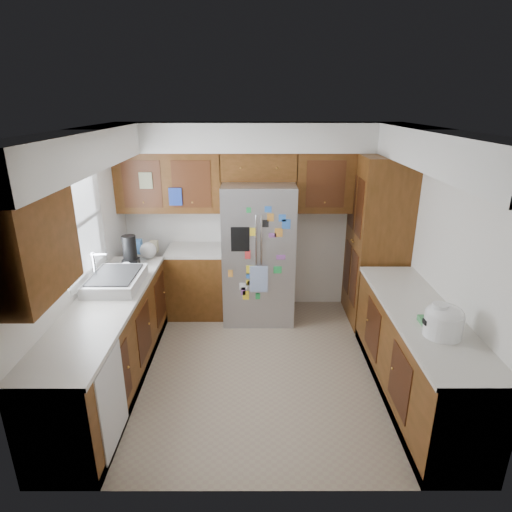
# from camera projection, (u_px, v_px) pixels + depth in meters

# --- Properties ---
(floor) EXTENTS (3.60, 3.60, 0.00)m
(floor) POSITION_uv_depth(u_px,v_px,m) (259.00, 366.00, 4.69)
(floor) COLOR gray
(floor) RESTS_ON ground
(room_shell) EXTENTS (3.64, 3.24, 2.52)m
(room_shell) POSITION_uv_depth(u_px,v_px,m) (249.00, 196.00, 4.42)
(room_shell) COLOR silver
(room_shell) RESTS_ON ground
(left_counter_run) EXTENTS (1.36, 3.20, 0.92)m
(left_counter_run) POSITION_uv_depth(u_px,v_px,m) (132.00, 331.00, 4.57)
(left_counter_run) COLOR #472A0D
(left_counter_run) RESTS_ON ground
(right_counter_run) EXTENTS (0.63, 2.25, 0.92)m
(right_counter_run) POSITION_uv_depth(u_px,v_px,m) (415.00, 358.00, 4.11)
(right_counter_run) COLOR #472A0D
(right_counter_run) RESTS_ON ground
(pantry) EXTENTS (0.60, 0.90, 2.15)m
(pantry) POSITION_uv_depth(u_px,v_px,m) (377.00, 241.00, 5.41)
(pantry) COLOR #472A0D
(pantry) RESTS_ON ground
(fridge) EXTENTS (0.90, 0.79, 1.80)m
(fridge) POSITION_uv_depth(u_px,v_px,m) (258.00, 253.00, 5.52)
(fridge) COLOR #A0A0A5
(fridge) RESTS_ON ground
(bridge_cabinet) EXTENTS (0.96, 0.34, 0.35)m
(bridge_cabinet) POSITION_uv_depth(u_px,v_px,m) (259.00, 166.00, 5.37)
(bridge_cabinet) COLOR #472A0D
(bridge_cabinet) RESTS_ON fridge
(fridge_top_items) EXTENTS (0.78, 0.32, 0.26)m
(fridge_top_items) POSITION_uv_depth(u_px,v_px,m) (247.00, 143.00, 5.23)
(fridge_top_items) COLOR #2438B6
(fridge_top_items) RESTS_ON bridge_cabinet
(sink_assembly) EXTENTS (0.52, 0.70, 0.37)m
(sink_assembly) POSITION_uv_depth(u_px,v_px,m) (116.00, 280.00, 4.45)
(sink_assembly) COLOR silver
(sink_assembly) RESTS_ON left_counter_run
(left_counter_clutter) EXTENTS (0.36, 0.80, 0.38)m
(left_counter_clutter) POSITION_uv_depth(u_px,v_px,m) (137.00, 251.00, 5.11)
(left_counter_clutter) COLOR black
(left_counter_clutter) RESTS_ON left_counter_run
(rice_cooker) EXTENTS (0.32, 0.31, 0.27)m
(rice_cooker) POSITION_uv_depth(u_px,v_px,m) (444.00, 320.00, 3.48)
(rice_cooker) COLOR white
(rice_cooker) RESTS_ON right_counter_run
(paper_towel) EXTENTS (0.13, 0.13, 0.29)m
(paper_towel) POSITION_uv_depth(u_px,v_px,m) (438.00, 320.00, 3.48)
(paper_towel) COLOR white
(paper_towel) RESTS_ON right_counter_run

